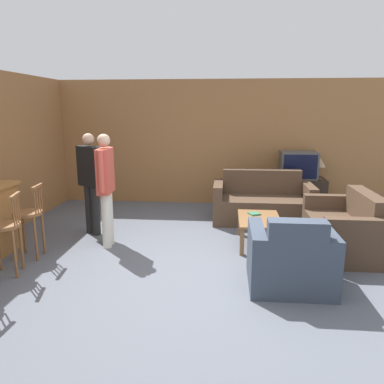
% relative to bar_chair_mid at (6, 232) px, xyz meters
% --- Properties ---
extents(ground_plane, '(24.00, 24.00, 0.00)m').
position_rel_bar_chair_mid_xyz_m(ground_plane, '(2.37, 0.23, -0.55)').
color(ground_plane, '#565B66').
extents(wall_back, '(9.40, 0.08, 2.60)m').
position_rel_bar_chair_mid_xyz_m(wall_back, '(2.37, 3.84, 0.75)').
color(wall_back, '#9E6B3D').
rests_on(wall_back, ground_plane).
extents(wall_left, '(0.08, 8.61, 2.60)m').
position_rel_bar_chair_mid_xyz_m(wall_left, '(-0.93, 1.53, 0.75)').
color(wall_left, '#9E6B3D').
rests_on(wall_left, ground_plane).
extents(bar_chair_mid, '(0.47, 0.47, 1.01)m').
position_rel_bar_chair_mid_xyz_m(bar_chair_mid, '(0.00, 0.00, 0.00)').
color(bar_chair_mid, brown).
rests_on(bar_chair_mid, ground_plane).
extents(bar_chair_far, '(0.42, 0.42, 1.01)m').
position_rel_bar_chair_mid_xyz_m(bar_chair_far, '(0.00, 0.55, 0.00)').
color(bar_chair_far, brown).
rests_on(bar_chair_far, ground_plane).
extents(couch_far, '(1.76, 0.91, 0.90)m').
position_rel_bar_chair_mid_xyz_m(couch_far, '(3.32, 2.59, -0.23)').
color(couch_far, '#4C3828').
rests_on(couch_far, ground_plane).
extents(armchair_near, '(0.93, 0.86, 0.88)m').
position_rel_bar_chair_mid_xyz_m(armchair_near, '(3.41, -0.02, -0.23)').
color(armchair_near, '#384251').
rests_on(armchair_near, ground_plane).
extents(loveseat_right, '(0.84, 1.47, 0.86)m').
position_rel_bar_chair_mid_xyz_m(loveseat_right, '(4.36, 1.17, -0.23)').
color(loveseat_right, '#4C3828').
rests_on(loveseat_right, ground_plane).
extents(coffee_table, '(0.61, 0.94, 0.42)m').
position_rel_bar_chair_mid_xyz_m(coffee_table, '(3.16, 1.31, -0.19)').
color(coffee_table, brown).
rests_on(coffee_table, ground_plane).
extents(tv_unit, '(1.11, 0.54, 0.64)m').
position_rel_bar_chair_mid_xyz_m(tv_unit, '(4.08, 3.48, -0.23)').
color(tv_unit, '#2D2319').
rests_on(tv_unit, ground_plane).
extents(tv, '(0.71, 0.49, 0.54)m').
position_rel_bar_chair_mid_xyz_m(tv, '(4.08, 3.47, 0.36)').
color(tv, '#4C4C4C').
rests_on(tv, tv_unit).
extents(book_on_table, '(0.21, 0.21, 0.02)m').
position_rel_bar_chair_mid_xyz_m(book_on_table, '(3.10, 1.50, -0.12)').
color(book_on_table, '#33704C').
rests_on(book_on_table, coffee_table).
extents(table_lamp, '(0.24, 0.24, 0.44)m').
position_rel_bar_chair_mid_xyz_m(table_lamp, '(4.50, 3.48, 0.41)').
color(table_lamp, brown).
rests_on(table_lamp, tv_unit).
extents(person_by_window, '(0.50, 0.38, 1.64)m').
position_rel_bar_chair_mid_xyz_m(person_by_window, '(0.50, 1.59, 0.37)').
color(person_by_window, black).
rests_on(person_by_window, ground_plane).
extents(person_by_counter, '(0.20, 0.56, 1.66)m').
position_rel_bar_chair_mid_xyz_m(person_by_counter, '(0.92, 1.07, 0.39)').
color(person_by_counter, silver).
rests_on(person_by_counter, ground_plane).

